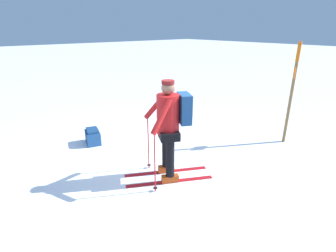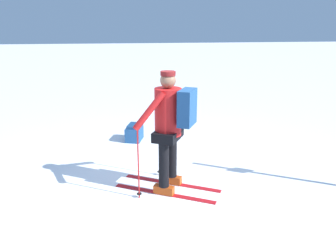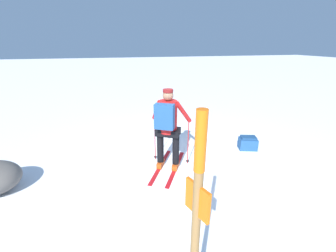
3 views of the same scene
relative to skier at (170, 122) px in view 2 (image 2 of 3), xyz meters
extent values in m
plane|color=white|center=(-0.42, -0.07, -1.06)|extent=(80.00, 80.00, 0.00)
cube|color=red|center=(0.14, -0.12, -1.06)|extent=(0.83, 1.42, 0.01)
cube|color=#C64714|center=(0.14, -0.12, -0.99)|extent=(0.24, 0.32, 0.12)
cylinder|color=black|center=(0.14, -0.12, -0.56)|extent=(0.15, 0.15, 0.75)
cube|color=red|center=(-0.17, 0.05, -1.06)|extent=(0.83, 1.42, 0.01)
cube|color=#C64714|center=(-0.17, 0.05, -0.99)|extent=(0.24, 0.32, 0.12)
cylinder|color=black|center=(-0.17, 0.05, -0.56)|extent=(0.15, 0.15, 0.75)
cube|color=black|center=(-0.02, -0.03, -0.19)|extent=(0.60, 0.53, 0.14)
cylinder|color=red|center=(-0.02, -0.03, 0.15)|extent=(0.39, 0.39, 0.68)
sphere|color=#8C664C|center=(-0.02, -0.03, 0.60)|extent=(0.22, 0.22, 0.22)
cylinder|color=maroon|center=(-0.02, -0.03, 0.70)|extent=(0.21, 0.21, 0.06)
cube|color=navy|center=(0.12, 0.22, 0.24)|extent=(0.42, 0.34, 0.50)
cylinder|color=red|center=(0.19, -0.48, -0.52)|extent=(0.02, 0.02, 1.08)
cylinder|color=black|center=(0.19, -0.48, -1.00)|extent=(0.07, 0.07, 0.01)
cylinder|color=red|center=(0.17, -0.32, 0.22)|extent=(0.14, 0.47, 0.54)
cylinder|color=red|center=(-0.51, -0.10, -0.52)|extent=(0.02, 0.02, 1.08)
cylinder|color=black|center=(-0.51, -0.10, -1.00)|extent=(0.07, 0.07, 0.01)
cylinder|color=red|center=(-0.36, -0.03, 0.22)|extent=(0.46, 0.28, 0.54)
cube|color=navy|center=(-2.30, -0.42, -0.92)|extent=(0.53, 0.43, 0.30)
cube|color=navy|center=(-2.30, -0.42, -0.74)|extent=(0.44, 0.35, 0.06)
camera|label=1|loc=(3.18, -2.75, 1.54)|focal=28.00mm
camera|label=2|loc=(4.44, -0.71, 1.34)|focal=35.00mm
camera|label=3|loc=(1.09, 4.30, 1.61)|focal=24.00mm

